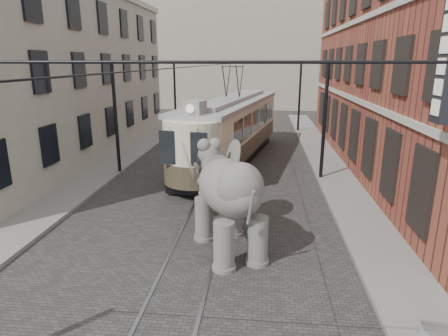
# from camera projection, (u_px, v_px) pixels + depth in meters

# --- Properties ---
(ground) EXTENTS (120.00, 120.00, 0.00)m
(ground) POSITION_uv_depth(u_px,v_px,m) (205.00, 222.00, 14.71)
(ground) COLOR #3B3936
(tram_rails) EXTENTS (1.54, 80.00, 0.02)m
(tram_rails) POSITION_uv_depth(u_px,v_px,m) (205.00, 222.00, 14.71)
(tram_rails) COLOR slate
(tram_rails) RESTS_ON ground
(sidewalk_right) EXTENTS (2.00, 60.00, 0.15)m
(sidewalk_right) POSITION_uv_depth(u_px,v_px,m) (365.00, 227.00, 14.11)
(sidewalk_right) COLOR slate
(sidewalk_right) RESTS_ON ground
(sidewalk_left) EXTENTS (2.00, 60.00, 0.15)m
(sidewalk_left) POSITION_uv_depth(u_px,v_px,m) (44.00, 213.00, 15.32)
(sidewalk_left) COLOR slate
(sidewalk_left) RESTS_ON ground
(brick_building) EXTENTS (8.00, 26.00, 12.00)m
(brick_building) POSITION_uv_depth(u_px,v_px,m) (429.00, 60.00, 20.66)
(brick_building) COLOR brown
(brick_building) RESTS_ON ground
(stucco_building) EXTENTS (7.00, 24.00, 10.00)m
(stucco_building) POSITION_uv_depth(u_px,v_px,m) (54.00, 77.00, 24.01)
(stucco_building) COLOR gray
(stucco_building) RESTS_ON ground
(distant_block) EXTENTS (28.00, 10.00, 14.00)m
(distant_block) POSITION_uv_depth(u_px,v_px,m) (248.00, 53.00, 51.15)
(distant_block) COLOR gray
(distant_block) RESTS_ON ground
(catenary) EXTENTS (11.00, 30.20, 6.00)m
(catenary) POSITION_uv_depth(u_px,v_px,m) (215.00, 124.00, 18.71)
(catenary) COLOR black
(catenary) RESTS_ON ground
(tram) EXTENTS (5.59, 14.69, 5.71)m
(tram) POSITION_uv_depth(u_px,v_px,m) (233.00, 114.00, 23.06)
(tram) COLOR beige
(tram) RESTS_ON ground
(elephant) EXTENTS (5.02, 6.24, 3.35)m
(elephant) POSITION_uv_depth(u_px,v_px,m) (229.00, 202.00, 12.06)
(elephant) COLOR slate
(elephant) RESTS_ON ground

